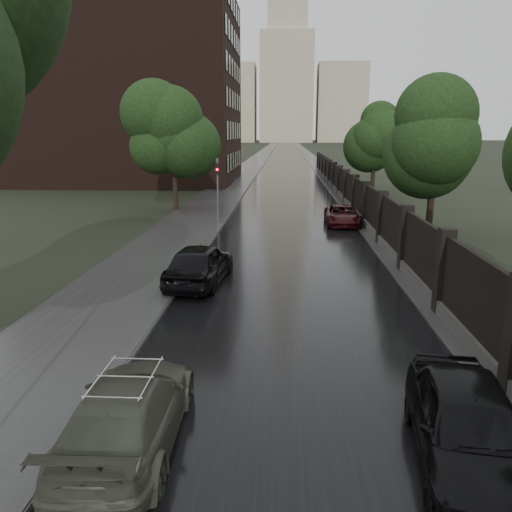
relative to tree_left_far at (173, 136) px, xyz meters
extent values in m
cube|color=black|center=(8.00, 160.00, -5.23)|extent=(8.00, 420.00, 0.02)
cube|color=#2D2D2D|center=(2.00, 160.00, -5.16)|extent=(4.00, 420.00, 0.16)
cube|color=#2D2D2D|center=(13.50, 160.00, -5.20)|extent=(3.00, 420.00, 0.08)
cube|color=#383533|center=(12.60, 2.00, -4.99)|extent=(0.40, 75.00, 0.50)
cube|color=black|center=(12.60, 2.00, -3.74)|extent=(0.15, 75.00, 2.00)
cube|color=black|center=(12.60, 40.00, -3.89)|extent=(0.45, 0.45, 2.70)
cylinder|color=black|center=(0.00, 0.00, -2.32)|extent=(0.36, 0.36, 5.85)
sphere|color=black|center=(0.00, 0.00, 0.02)|extent=(4.25, 4.25, 4.25)
cylinder|color=black|center=(15.50, -8.00, -2.48)|extent=(0.36, 0.36, 5.53)
sphere|color=black|center=(15.50, -8.00, -0.27)|extent=(4.08, 4.08, 4.08)
cylinder|color=black|center=(15.50, 10.00, -2.48)|extent=(0.36, 0.36, 5.53)
sphere|color=black|center=(15.50, 10.00, -0.27)|extent=(4.08, 4.08, 4.08)
cylinder|color=#59595E|center=(3.70, -5.00, -3.74)|extent=(0.12, 0.12, 3.00)
imported|color=#59595E|center=(3.70, -5.00, -1.74)|extent=(0.16, 0.20, 1.00)
sphere|color=#FF0C0C|center=(3.70, -5.15, -1.89)|extent=(0.14, 0.14, 0.14)
cube|color=black|center=(-10.00, 22.00, 4.76)|extent=(24.00, 18.00, 20.00)
cube|color=tan|center=(-24.00, 270.00, 16.76)|extent=(28.00, 22.00, 44.00)
cube|color=tan|center=(40.00, 270.00, 16.76)|extent=(28.00, 22.00, 44.00)
cube|color=tan|center=(8.00, 270.00, 24.76)|extent=(30.00, 30.00, 60.00)
cube|color=tan|center=(8.00, 270.00, 64.76)|extent=(22.00, 22.00, 40.00)
imported|color=#45493A|center=(5.01, -27.17, -4.59)|extent=(1.96, 4.57, 1.31)
imported|color=black|center=(4.63, -17.27, -4.47)|extent=(2.29, 4.72, 1.55)
imported|color=black|center=(10.83, -27.39, -4.50)|extent=(2.26, 4.53, 1.48)
imported|color=black|center=(11.24, -4.71, -4.64)|extent=(2.04, 4.33, 1.20)
camera|label=1|loc=(7.72, -34.92, 0.23)|focal=35.00mm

